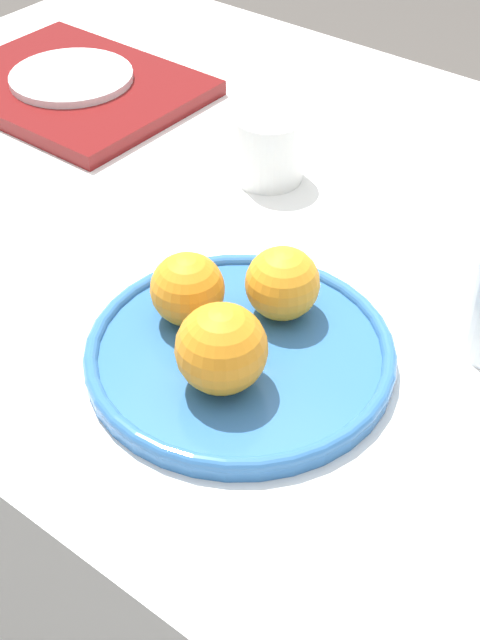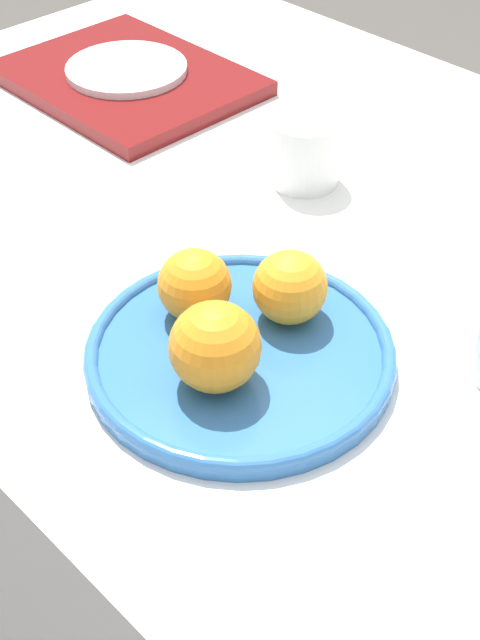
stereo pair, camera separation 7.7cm
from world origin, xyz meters
The scene contains 9 objects.
ground_plane centered at (0.00, 0.00, 0.00)m, with size 12.00×12.00×0.00m, color #4C4742.
table centered at (0.00, 0.00, 0.35)m, with size 1.27×0.88×0.70m.
fruit_platter centered at (0.15, -0.21, 0.71)m, with size 0.28×0.28×0.02m.
orange_0 centered at (0.15, -0.14, 0.75)m, with size 0.07×0.07×0.07m.
orange_1 centered at (0.09, -0.20, 0.75)m, with size 0.07×0.07×0.07m.
orange_2 centered at (0.17, -0.25, 0.75)m, with size 0.08×0.08×0.08m.
serving_tray centered at (-0.35, 0.07, 0.71)m, with size 0.32×0.25×0.02m.
side_plate centered at (-0.35, 0.07, 0.73)m, with size 0.16×0.16×0.01m.
cup_0 centered at (-0.02, 0.06, 0.74)m, with size 0.08×0.08×0.08m.
Camera 1 is at (0.51, -0.66, 1.25)m, focal length 50.00 mm.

